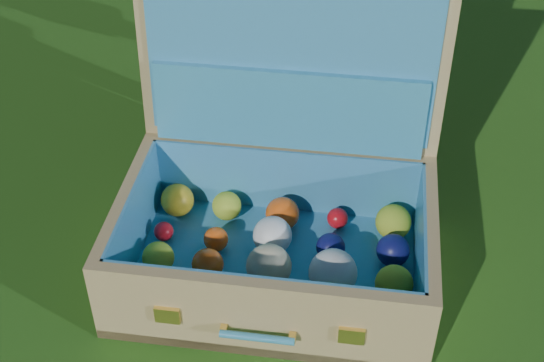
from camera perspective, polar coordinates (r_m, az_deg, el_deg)
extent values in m
plane|color=#215114|center=(1.54, -3.14, -11.66)|extent=(60.00, 60.00, 0.00)
cube|color=tan|center=(1.63, 0.19, -6.88)|extent=(0.72, 0.55, 0.02)
cube|color=tan|center=(1.44, -0.95, -10.33)|extent=(0.64, 0.15, 0.19)
cube|color=tan|center=(1.73, 1.14, -0.07)|extent=(0.64, 0.15, 0.19)
cube|color=tan|center=(1.63, -10.72, -3.57)|extent=(0.10, 0.38, 0.19)
cube|color=tan|center=(1.57, 11.57, -5.75)|extent=(0.10, 0.38, 0.19)
cube|color=teal|center=(1.62, 0.19, -6.51)|extent=(0.67, 0.50, 0.01)
cube|color=teal|center=(1.44, -0.86, -9.57)|extent=(0.59, 0.13, 0.17)
cube|color=teal|center=(1.71, 1.08, -0.08)|extent=(0.59, 0.13, 0.17)
cube|color=teal|center=(1.62, -10.26, -3.32)|extent=(0.08, 0.38, 0.17)
cube|color=teal|center=(1.57, 11.08, -5.39)|extent=(0.08, 0.38, 0.17)
cube|color=tan|center=(1.59, 1.49, 9.72)|extent=(0.65, 0.20, 0.43)
cube|color=teal|center=(1.57, 1.40, 9.38)|extent=(0.59, 0.16, 0.38)
cube|color=teal|center=(1.62, 1.25, 5.37)|extent=(0.57, 0.15, 0.18)
cube|color=#F2C659|center=(1.45, -7.89, -9.99)|extent=(0.05, 0.02, 0.04)
cube|color=#F2C659|center=(1.42, 6.01, -11.52)|extent=(0.05, 0.02, 0.04)
cylinder|color=teal|center=(1.43, -1.14, -11.70)|extent=(0.14, 0.04, 0.02)
cube|color=#F2C659|center=(1.44, -3.68, -11.13)|extent=(0.02, 0.02, 0.01)
cube|color=#F2C659|center=(1.43, 1.54, -11.72)|extent=(0.02, 0.02, 0.01)
sphere|color=silver|center=(1.54, -9.40, -8.43)|extent=(0.07, 0.07, 0.07)
sphere|color=beige|center=(1.52, -4.99, -8.81)|extent=(0.06, 0.06, 0.06)
sphere|color=gold|center=(1.50, -0.27, -9.14)|extent=(0.08, 0.08, 0.08)
sphere|color=#B5CC31|center=(1.49, 4.51, -9.77)|extent=(0.08, 0.08, 0.08)
sphere|color=#B5CC31|center=(1.49, 9.06, -10.43)|extent=(0.07, 0.07, 0.07)
sphere|color=#B5CC31|center=(1.61, -8.56, -5.71)|extent=(0.07, 0.07, 0.07)
sphere|color=#F45814|center=(1.58, -4.86, -6.27)|extent=(0.07, 0.07, 0.07)
sphere|color=beige|center=(1.56, -0.24, -6.44)|extent=(0.09, 0.09, 0.09)
sphere|color=silver|center=(1.54, 4.61, -6.90)|extent=(0.10, 0.10, 0.10)
sphere|color=#B5CC31|center=(1.55, 9.18, -7.65)|extent=(0.08, 0.08, 0.08)
sphere|color=red|center=(1.68, -8.16, -3.78)|extent=(0.04, 0.04, 0.04)
sphere|color=#F45814|center=(1.65, -4.24, -4.39)|extent=(0.05, 0.05, 0.05)
sphere|color=silver|center=(1.63, 0.03, -4.12)|extent=(0.08, 0.08, 0.08)
sphere|color=#111455|center=(1.62, 4.44, -5.01)|extent=(0.06, 0.06, 0.06)
sphere|color=#111455|center=(1.63, 9.10, -5.18)|extent=(0.07, 0.07, 0.07)
sphere|color=gold|center=(1.74, -7.14, -1.43)|extent=(0.08, 0.08, 0.08)
sphere|color=#B5CC31|center=(1.72, -3.43, -1.88)|extent=(0.07, 0.07, 0.07)
sphere|color=#F45814|center=(1.69, 0.78, -2.48)|extent=(0.08, 0.08, 0.08)
sphere|color=red|center=(1.70, 4.95, -2.81)|extent=(0.05, 0.05, 0.05)
sphere|color=#B5CC31|center=(1.69, 9.12, -3.06)|extent=(0.08, 0.08, 0.08)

